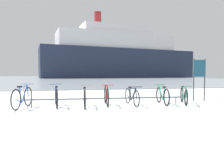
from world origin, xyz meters
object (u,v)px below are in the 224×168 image
at_px(info_sign, 199,73).
at_px(bicycle_6, 184,95).
at_px(bicycle_4, 132,96).
at_px(bicycle_0, 23,97).
at_px(ferry_ship, 118,57).
at_px(bicycle_1, 56,97).
at_px(bicycle_5, 162,96).
at_px(bicycle_2, 85,97).
at_px(bicycle_3, 106,96).

bearing_deg(info_sign, bicycle_6, -149.45).
bearing_deg(bicycle_4, bicycle_0, 177.37).
xyz_separation_m(bicycle_4, ferry_ship, (14.55, 61.58, 6.82)).
bearing_deg(bicycle_1, bicycle_6, -3.82).
relative_size(bicycle_1, bicycle_5, 1.07).
bearing_deg(bicycle_2, bicycle_4, 0.71).
xyz_separation_m(bicycle_1, bicycle_3, (1.87, -0.10, -0.00)).
xyz_separation_m(bicycle_1, bicycle_2, (1.02, -0.30, -0.02)).
height_order(bicycle_0, bicycle_5, bicycle_0).
height_order(bicycle_5, bicycle_6, bicycle_5).
relative_size(bicycle_3, info_sign, 0.89).
height_order(bicycle_0, bicycle_1, bicycle_0).
height_order(bicycle_1, bicycle_4, bicycle_1).
xyz_separation_m(bicycle_2, bicycle_3, (0.85, 0.20, 0.01)).
height_order(bicycle_3, bicycle_6, bicycle_3).
xyz_separation_m(bicycle_5, info_sign, (2.07, 0.63, 0.92)).
bearing_deg(bicycle_5, info_sign, 16.91).
height_order(bicycle_2, info_sign, info_sign).
relative_size(bicycle_0, info_sign, 0.88).
distance_m(bicycle_4, bicycle_5, 1.27).
distance_m(bicycle_0, bicycle_2, 2.18).
bearing_deg(bicycle_3, bicycle_0, 179.91).
bearing_deg(info_sign, bicycle_0, -176.52).
bearing_deg(bicycle_5, bicycle_3, 175.40).
xyz_separation_m(bicycle_1, bicycle_4, (2.83, -0.28, -0.03)).
bearing_deg(info_sign, bicycle_4, -169.35).
distance_m(bicycle_0, bicycle_4, 3.99).
xyz_separation_m(bicycle_2, bicycle_4, (1.81, 0.02, -0.01)).
distance_m(bicycle_3, info_sign, 4.42).
bearing_deg(bicycle_3, info_sign, 5.97).
bearing_deg(bicycle_6, bicycle_5, 176.62).
bearing_deg(bicycle_3, bicycle_5, -4.60).
relative_size(info_sign, ferry_ship, 0.04).
distance_m(bicycle_1, ferry_ship, 64.08).
bearing_deg(ferry_ship, bicycle_5, -102.17).
relative_size(bicycle_0, bicycle_2, 0.99).
relative_size(bicycle_2, bicycle_3, 1.00).
bearing_deg(info_sign, bicycle_2, -172.80).
height_order(bicycle_3, info_sign, info_sign).
bearing_deg(bicycle_2, bicycle_3, 13.29).
distance_m(bicycle_2, bicycle_5, 3.08).
relative_size(bicycle_5, bicycle_6, 1.01).
bearing_deg(bicycle_1, info_sign, 3.23).
distance_m(bicycle_0, bicycle_5, 5.26).
bearing_deg(ferry_ship, bicycle_1, -105.83).
relative_size(bicycle_1, bicycle_6, 1.08).
distance_m(bicycle_1, bicycle_3, 1.87).
xyz_separation_m(bicycle_4, info_sign, (3.34, 0.63, 0.93)).
height_order(bicycle_1, bicycle_3, bicycle_1).
distance_m(bicycle_4, bicycle_6, 2.18).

